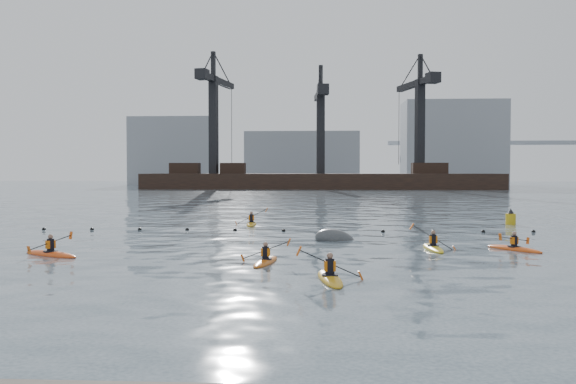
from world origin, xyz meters
The scene contains 12 objects.
ground centered at (0.00, 0.00, 0.00)m, with size 400.00×400.00×0.00m, color #34414C.
float_line centered at (-0.50, 22.53, 0.03)m, with size 33.24×0.73×0.24m.
barge_pier centered at (-0.22, 110.00, 1.89)m, with size 72.00×19.30×29.50m.
skyline centered at (2.23, 150.27, 9.25)m, with size 141.00×28.00×22.00m.
kayaker_0 centered at (-1.91, 9.66, 0.09)m, with size 2.06×3.05×1.13m.
kayaker_1 centered at (0.61, 5.96, 0.10)m, with size 2.29×3.36×1.30m.
kayaker_2 centered at (-11.44, 11.28, 0.10)m, with size 3.20×2.19×1.08m.
kayaker_3 centered at (5.55, 14.29, 0.10)m, with size 2.25×3.21×1.38m.
kayaker_4 centered at (9.27, 14.27, 0.09)m, with size 2.22×2.86×0.97m.
kayaker_5 centered at (-4.47, 26.72, 0.10)m, with size 2.27×3.27×1.30m.
mooring_buoy centered at (1.04, 17.99, 0.00)m, with size 2.25×1.33×1.13m, color #404345.
nav_buoy centered at (13.29, 28.06, 0.38)m, with size 0.68×0.68×1.25m.
Camera 1 is at (0.35, -14.45, 3.68)m, focal length 38.00 mm.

